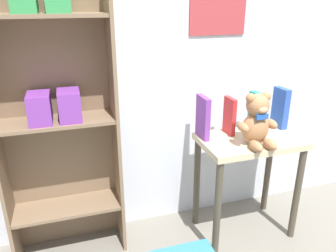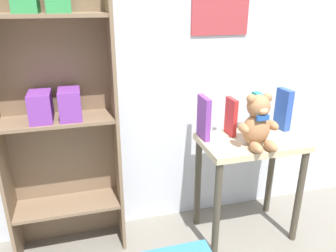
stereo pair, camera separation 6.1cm
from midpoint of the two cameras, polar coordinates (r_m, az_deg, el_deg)
name	(u,v)px [view 2 (the right image)]	position (r m, az deg, el deg)	size (l,w,h in m)	color
wall_back	(192,24)	(1.96, 5.16, 17.27)	(4.80, 0.07, 2.50)	silver
bookshelf_side	(56,102)	(1.77, -18.05, 4.03)	(0.60, 0.24, 1.60)	#7F664C
display_table	(249,159)	(1.99, 14.87, -5.57)	(0.58, 0.36, 0.64)	beige
teddy_bear	(258,123)	(1.81, 16.32, 0.52)	(0.22, 0.20, 0.29)	#A8754C
book_standing_purple	(204,118)	(1.86, 7.17, 1.42)	(0.03, 0.14, 0.24)	purple
book_standing_red	(231,117)	(1.94, 11.79, 1.60)	(0.03, 0.11, 0.22)	red
book_standing_teal	(258,113)	(2.02, 16.26, 2.15)	(0.04, 0.12, 0.23)	teal
book_standing_blue	(283,109)	(2.11, 20.22, 2.75)	(0.04, 0.12, 0.25)	#2D51B7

